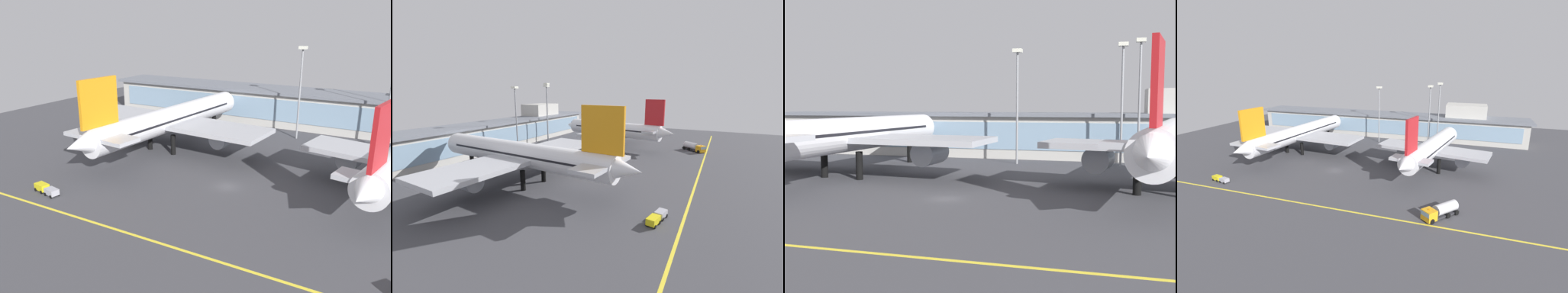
% 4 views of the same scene
% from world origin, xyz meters
% --- Properties ---
extents(ground_plane, '(180.00, 180.00, 0.00)m').
position_xyz_m(ground_plane, '(0.00, 0.00, 0.00)').
color(ground_plane, '#424247').
extents(taxiway_centreline_stripe, '(144.00, 0.50, 0.01)m').
position_xyz_m(taxiway_centreline_stripe, '(0.00, -22.00, 0.01)').
color(taxiway_centreline_stripe, yellow).
rests_on(taxiway_centreline_stripe, ground).
extents(terminal_building, '(121.45, 14.00, 15.28)m').
position_xyz_m(terminal_building, '(2.18, 50.29, 5.55)').
color(terminal_building, beige).
rests_on(terminal_building, ground).
extents(airliner_near_left, '(47.39, 58.84, 18.79)m').
position_xyz_m(airliner_near_left, '(-21.42, 14.48, 6.86)').
color(airliner_near_left, black).
rests_on(airliner_near_left, ground).
extents(airliner_near_right, '(34.44, 47.58, 18.54)m').
position_xyz_m(airliner_near_right, '(27.27, 11.25, 6.79)').
color(airliner_near_right, black).
rests_on(airliner_near_right, ground).
extents(fuel_tanker_truck, '(7.59, 8.55, 2.90)m').
position_xyz_m(fuel_tanker_truck, '(33.30, -17.95, 1.51)').
color(fuel_tanker_truck, black).
rests_on(fuel_tanker_truck, ground).
extents(baggage_tug_near, '(5.78, 2.66, 1.40)m').
position_xyz_m(baggage_tug_near, '(-26.03, -18.05, 0.79)').
color(baggage_tug_near, black).
rests_on(baggage_tug_near, ground).
extents(apron_light_mast_west, '(1.80, 1.80, 23.67)m').
position_xyz_m(apron_light_mast_west, '(22.11, 38.54, 15.48)').
color(apron_light_mast_west, gray).
rests_on(apron_light_mast_west, ground).
extents(apron_light_mast_centre, '(1.80, 1.80, 24.60)m').
position_xyz_m(apron_light_mast_centre, '(25.42, 40.79, 16.00)').
color(apron_light_mast_centre, gray).
rests_on(apron_light_mast_centre, ground).
extents(apron_light_mast_east, '(1.80, 1.80, 22.88)m').
position_xyz_m(apron_light_mast_east, '(2.04, 37.00, 15.05)').
color(apron_light_mast_east, gray).
rests_on(apron_light_mast_east, ground).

